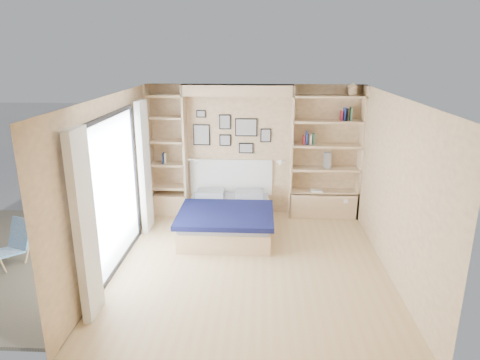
{
  "coord_description": "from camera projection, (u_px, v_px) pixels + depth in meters",
  "views": [
    {
      "loc": [
        0.14,
        -5.75,
        3.11
      ],
      "look_at": [
        -0.2,
        0.9,
        1.07
      ],
      "focal_mm": 32.0,
      "sensor_mm": 36.0,
      "label": 1
    }
  ],
  "objects": [
    {
      "name": "room_shell",
      "position": [
        231.0,
        169.0,
        7.57
      ],
      "size": [
        4.5,
        4.5,
        4.5
      ],
      "color": "#E2BE87",
      "rests_on": "ground"
    },
    {
      "name": "shelf_decor",
      "position": [
        320.0,
        129.0,
        7.83
      ],
      "size": [
        3.58,
        0.23,
        2.03
      ],
      "color": "red",
      "rests_on": "ground"
    },
    {
      "name": "bed",
      "position": [
        227.0,
        217.0,
        7.56
      ],
      "size": [
        1.6,
        1.97,
        1.07
      ],
      "color": "tan",
      "rests_on": "ground"
    },
    {
      "name": "photo_gallery",
      "position": [
        230.0,
        132.0,
        8.09
      ],
      "size": [
        1.48,
        0.02,
        0.82
      ],
      "color": "black",
      "rests_on": "ground"
    },
    {
      "name": "deck_chair",
      "position": [
        11.0,
        244.0,
        6.4
      ],
      "size": [
        0.62,
        0.77,
        0.67
      ],
      "rotation": [
        0.0,
        0.0,
        -0.37
      ],
      "color": "tan",
      "rests_on": "ground"
    },
    {
      "name": "ground",
      "position": [
        250.0,
        266.0,
        6.41
      ],
      "size": [
        4.5,
        4.5,
        0.0
      ],
      "primitive_type": "plane",
      "color": "tan",
      "rests_on": "ground"
    },
    {
      "name": "reading_lamps",
      "position": [
        238.0,
        161.0,
        8.01
      ],
      "size": [
        1.92,
        0.12,
        0.15
      ],
      "color": "silver",
      "rests_on": "ground"
    },
    {
      "name": "deck",
      "position": [
        17.0,
        260.0,
        6.59
      ],
      "size": [
        3.2,
        4.0,
        0.05
      ],
      "primitive_type": "cube",
      "color": "#766B57",
      "rests_on": "ground"
    }
  ]
}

